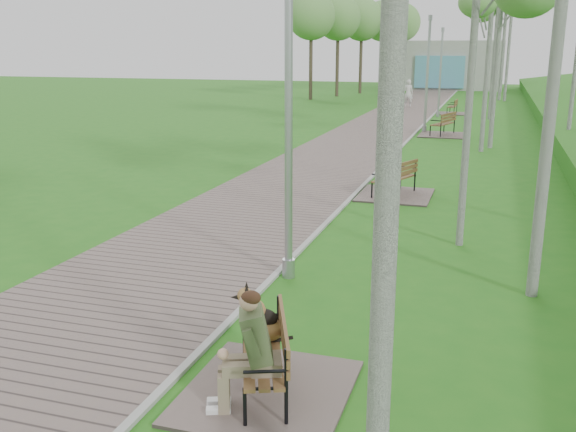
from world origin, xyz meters
name	(u,v)px	position (x,y,z in m)	size (l,w,h in m)	color
ground	(221,332)	(0.00, 0.00, 0.00)	(120.00, 120.00, 0.00)	#246A19
walkway	(379,128)	(-1.75, 21.50, 0.02)	(3.50, 67.00, 0.04)	#6F5F5A
kerb	(419,129)	(0.00, 21.50, 0.03)	(0.10, 67.00, 0.05)	#999993
building_north	(442,65)	(-1.50, 50.97, 1.99)	(10.00, 5.20, 4.00)	#9E9E99
bench_main	(258,359)	(0.96, -1.26, 0.40)	(1.65, 1.83, 1.44)	#6F5F5A
bench_second	(394,188)	(0.90, 8.29, 0.19)	(1.69, 1.88, 1.04)	#6F5F5A
bench_third	(442,130)	(1.11, 19.85, 0.21)	(1.86, 2.07, 1.14)	#6F5F5A
bench_far	(452,111)	(0.89, 28.91, 0.17)	(1.54, 1.71, 0.95)	#6F5F5A
lamp_post_near	(289,124)	(0.21, 2.15, 2.37)	(0.20, 0.20, 5.08)	#97999E
lamp_post_second	(427,79)	(0.31, 20.66, 2.21)	(0.18, 0.18, 4.72)	#97999E
lamp_post_third	(440,76)	(0.30, 27.13, 2.07)	(0.17, 0.17, 4.42)	#97999E
pedestrian_near	(408,93)	(-1.92, 32.35, 0.81)	(0.59, 0.39, 1.62)	silver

